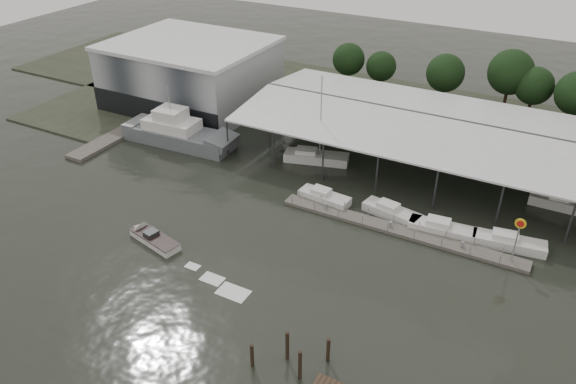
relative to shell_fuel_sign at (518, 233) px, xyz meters
The scene contains 17 objects.
ground 29.06m from the shell_fuel_sign, 159.69° to the right, with size 200.00×200.00×0.00m, color black.
land_strip_far 42.05m from the shell_fuel_sign, 130.15° to the left, with size 140.00×30.00×0.30m.
land_strip_west 70.03m from the shell_fuel_sign, 163.37° to the left, with size 20.00×40.00×0.30m.
storage_warehouse 58.52m from the shell_fuel_sign, 160.06° to the left, with size 24.50×20.50×10.50m.
covered_boat_shed 20.71m from the shell_fuel_sign, 119.05° to the left, with size 58.24×24.00×6.96m.
trawler_dock 57.26m from the shell_fuel_sign, behind, with size 3.00×18.00×0.50m.
floating_dock 12.57m from the shell_fuel_sign, behind, with size 28.00×2.00×1.40m.
shell_fuel_sign is the anchor object (origin of this frame).
grey_trawler 47.91m from the shell_fuel_sign, behind, with size 17.56×5.99×8.84m.
white_sailboat 29.78m from the shell_fuel_sign, 158.74° to the left, with size 9.10×4.88×12.43m.
speedboat_underway 38.15m from the shell_fuel_sign, 157.80° to the right, with size 17.96×5.91×2.00m.
moored_cruiser_0 22.42m from the shell_fuel_sign, behind, with size 6.53×2.78×1.70m.
moored_cruiser_1 14.49m from the shell_fuel_sign, 169.04° to the left, with size 7.12×3.43×1.70m.
moored_cruiser_2 8.73m from the shell_fuel_sign, 164.92° to the left, with size 7.40×2.78×1.70m.
moored_cruiser_3 4.50m from the shell_fuel_sign, 105.34° to the left, with size 7.79×3.19×1.70m.
mooring_pilings 28.09m from the shell_fuel_sign, 119.16° to the right, with size 5.54×8.46×3.51m.
horizon_tree_line 38.36m from the shell_fuel_sign, 95.98° to the left, with size 70.73×9.90×10.61m.
Camera 1 is at (28.58, -41.02, 36.06)m, focal length 35.00 mm.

